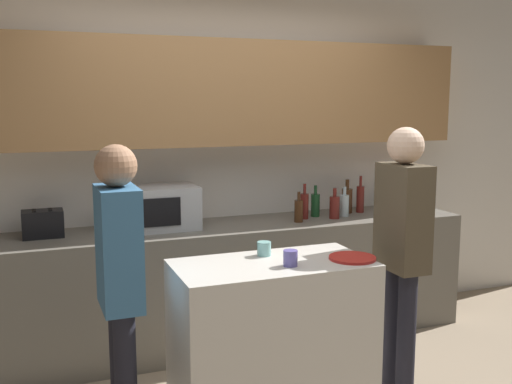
# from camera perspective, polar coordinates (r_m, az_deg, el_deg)

# --- Properties ---
(back_wall) EXTENTS (6.40, 0.40, 2.70)m
(back_wall) POSITION_cam_1_polar(r_m,az_deg,el_deg) (4.51, -3.57, 5.71)
(back_wall) COLOR silver
(back_wall) RESTS_ON ground_plane
(back_counter) EXTENTS (3.60, 0.62, 0.88)m
(back_counter) POSITION_cam_1_polar(r_m,az_deg,el_deg) (4.45, -2.37, -8.71)
(back_counter) COLOR #6B665B
(back_counter) RESTS_ON ground_plane
(kitchen_island) EXTENTS (1.08, 0.55, 0.91)m
(kitchen_island) POSITION_cam_1_polar(r_m,az_deg,el_deg) (3.42, 1.55, -14.05)
(kitchen_island) COLOR beige
(kitchen_island) RESTS_ON ground_plane
(microwave) EXTENTS (0.52, 0.39, 0.30)m
(microwave) POSITION_cam_1_polar(r_m,az_deg,el_deg) (4.24, -9.21, -1.45)
(microwave) COLOR #B7BABC
(microwave) RESTS_ON back_counter
(toaster) EXTENTS (0.26, 0.16, 0.18)m
(toaster) POSITION_cam_1_polar(r_m,az_deg,el_deg) (4.17, -19.64, -2.87)
(toaster) COLOR black
(toaster) RESTS_ON back_counter
(potted_plant) EXTENTS (0.14, 0.14, 0.40)m
(potted_plant) POSITION_cam_1_polar(r_m,az_deg,el_deg) (5.01, 13.19, 0.55)
(potted_plant) COLOR #333D4C
(potted_plant) RESTS_ON back_counter
(bottle_0) EXTENTS (0.06, 0.06, 0.23)m
(bottle_0) POSITION_cam_1_polar(r_m,az_deg,el_deg) (4.42, 4.09, -1.77)
(bottle_0) COLOR #472814
(bottle_0) RESTS_ON back_counter
(bottle_1) EXTENTS (0.06, 0.06, 0.27)m
(bottle_1) POSITION_cam_1_polar(r_m,az_deg,el_deg) (4.55, 4.63, -1.28)
(bottle_1) COLOR maroon
(bottle_1) RESTS_ON back_counter
(bottle_2) EXTENTS (0.07, 0.07, 0.24)m
(bottle_2) POSITION_cam_1_polar(r_m,az_deg,el_deg) (4.65, 5.67, -1.20)
(bottle_2) COLOR #194723
(bottle_2) RESTS_ON back_counter
(bottle_3) EXTENTS (0.08, 0.08, 0.23)m
(bottle_3) POSITION_cam_1_polar(r_m,az_deg,el_deg) (4.58, 7.49, -1.41)
(bottle_3) COLOR maroon
(bottle_3) RESTS_ON back_counter
(bottle_4) EXTENTS (0.07, 0.07, 0.23)m
(bottle_4) POSITION_cam_1_polar(r_m,az_deg,el_deg) (4.69, 8.41, -1.23)
(bottle_4) COLOR silver
(bottle_4) RESTS_ON back_counter
(bottle_5) EXTENTS (0.08, 0.08, 0.27)m
(bottle_5) POSITION_cam_1_polar(r_m,az_deg,el_deg) (4.82, 8.65, -0.77)
(bottle_5) COLOR #472814
(bottle_5) RESTS_ON back_counter
(bottle_6) EXTENTS (0.06, 0.06, 0.29)m
(bottle_6) POSITION_cam_1_polar(r_m,az_deg,el_deg) (4.87, 9.90, -0.61)
(bottle_6) COLOR maroon
(bottle_6) RESTS_ON back_counter
(plate_on_island) EXTENTS (0.26, 0.26, 0.01)m
(plate_on_island) POSITION_cam_1_polar(r_m,az_deg,el_deg) (3.37, 9.16, -6.21)
(plate_on_island) COLOR red
(plate_on_island) RESTS_ON kitchen_island
(cup_0) EXTENTS (0.08, 0.08, 0.09)m
(cup_0) POSITION_cam_1_polar(r_m,az_deg,el_deg) (3.19, 3.30, -6.31)
(cup_0) COLOR #655CB3
(cup_0) RESTS_ON kitchen_island
(cup_1) EXTENTS (0.08, 0.08, 0.08)m
(cup_1) POSITION_cam_1_polar(r_m,az_deg,el_deg) (3.39, 0.77, -5.42)
(cup_1) COLOR #7FC0BD
(cup_1) RESTS_ON kitchen_island
(person_left) EXTENTS (0.21, 0.34, 1.57)m
(person_left) POSITION_cam_1_polar(r_m,az_deg,el_deg) (3.05, -12.85, -7.69)
(person_left) COLOR black
(person_left) RESTS_ON ground_plane
(person_center) EXTENTS (0.21, 0.34, 1.62)m
(person_center) POSITION_cam_1_polar(r_m,az_deg,el_deg) (3.63, 13.74, -4.45)
(person_center) COLOR black
(person_center) RESTS_ON ground_plane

